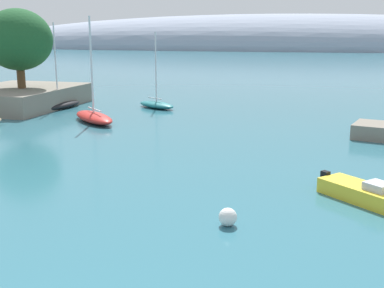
{
  "coord_description": "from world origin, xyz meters",
  "views": [
    {
      "loc": [
        7.33,
        -9.51,
        8.68
      ],
      "look_at": [
        -1.44,
        21.86,
        1.19
      ],
      "focal_mm": 45.43,
      "sensor_mm": 36.0,
      "label": 1
    }
  ],
  "objects_px": {
    "tree_clump_shore": "(18,40)",
    "sailboat_black_end_of_line": "(58,105)",
    "sailboat_red_mid_mooring": "(94,116)",
    "mooring_buoy_white": "(228,217)",
    "motorboat_yellow_foreground": "(365,193)",
    "sailboat_teal_outer_mooring": "(156,104)"
  },
  "relations": [
    {
      "from": "sailboat_black_end_of_line",
      "to": "motorboat_yellow_foreground",
      "type": "distance_m",
      "value": 40.0
    },
    {
      "from": "sailboat_teal_outer_mooring",
      "to": "mooring_buoy_white",
      "type": "distance_m",
      "value": 36.18
    },
    {
      "from": "motorboat_yellow_foreground",
      "to": "sailboat_black_end_of_line",
      "type": "bearing_deg",
      "value": -175.09
    },
    {
      "from": "sailboat_red_mid_mooring",
      "to": "sailboat_teal_outer_mooring",
      "type": "relative_size",
      "value": 1.17
    },
    {
      "from": "sailboat_red_mid_mooring",
      "to": "sailboat_black_end_of_line",
      "type": "bearing_deg",
      "value": 1.98
    },
    {
      "from": "sailboat_teal_outer_mooring",
      "to": "motorboat_yellow_foreground",
      "type": "height_order",
      "value": "sailboat_teal_outer_mooring"
    },
    {
      "from": "tree_clump_shore",
      "to": "motorboat_yellow_foreground",
      "type": "xyz_separation_m",
      "value": [
        36.76,
        -23.6,
        -7.42
      ]
    },
    {
      "from": "tree_clump_shore",
      "to": "sailboat_black_end_of_line",
      "type": "height_order",
      "value": "tree_clump_shore"
    },
    {
      "from": "tree_clump_shore",
      "to": "mooring_buoy_white",
      "type": "bearing_deg",
      "value": -43.39
    },
    {
      "from": "sailboat_black_end_of_line",
      "to": "mooring_buoy_white",
      "type": "xyz_separation_m",
      "value": [
        25.89,
        -28.94,
        -0.06
      ]
    },
    {
      "from": "motorboat_yellow_foreground",
      "to": "mooring_buoy_white",
      "type": "relative_size",
      "value": 5.82
    },
    {
      "from": "sailboat_red_mid_mooring",
      "to": "sailboat_black_end_of_line",
      "type": "distance_m",
      "value": 10.2
    },
    {
      "from": "sailboat_red_mid_mooring",
      "to": "tree_clump_shore",
      "type": "bearing_deg",
      "value": 14.56
    },
    {
      "from": "tree_clump_shore",
      "to": "mooring_buoy_white",
      "type": "xyz_separation_m",
      "value": [
        30.46,
        -28.8,
        -7.44
      ]
    },
    {
      "from": "sailboat_teal_outer_mooring",
      "to": "motorboat_yellow_foreground",
      "type": "distance_m",
      "value": 35.02
    },
    {
      "from": "sailboat_teal_outer_mooring",
      "to": "tree_clump_shore",
      "type": "bearing_deg",
      "value": -133.57
    },
    {
      "from": "tree_clump_shore",
      "to": "motorboat_yellow_foreground",
      "type": "height_order",
      "value": "tree_clump_shore"
    },
    {
      "from": "sailboat_teal_outer_mooring",
      "to": "sailboat_red_mid_mooring",
      "type": "bearing_deg",
      "value": -73.64
    },
    {
      "from": "tree_clump_shore",
      "to": "sailboat_red_mid_mooring",
      "type": "bearing_deg",
      "value": -27.29
    },
    {
      "from": "sailboat_red_mid_mooring",
      "to": "motorboat_yellow_foreground",
      "type": "relative_size",
      "value": 2.06
    },
    {
      "from": "tree_clump_shore",
      "to": "mooring_buoy_white",
      "type": "relative_size",
      "value": 10.62
    },
    {
      "from": "tree_clump_shore",
      "to": "sailboat_red_mid_mooring",
      "type": "xyz_separation_m",
      "value": [
        12.4,
        -6.4,
        -7.28
      ]
    }
  ]
}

